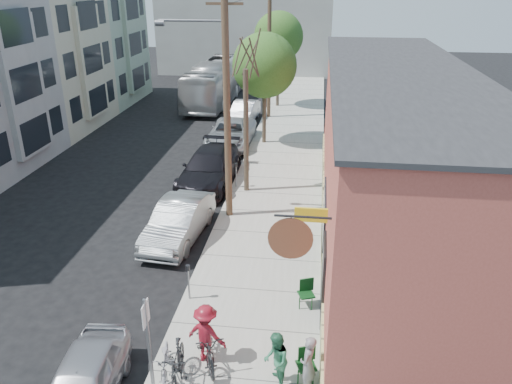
# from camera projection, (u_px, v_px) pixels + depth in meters

# --- Properties ---
(ground) EXTENTS (120.00, 120.00, 0.00)m
(ground) POSITION_uv_depth(u_px,v_px,m) (131.00, 284.00, 17.06)
(ground) COLOR black
(sidewalk) EXTENTS (4.50, 58.00, 0.15)m
(sidewalk) POSITION_uv_depth(u_px,v_px,m) (281.00, 172.00, 26.55)
(sidewalk) COLOR #A6A69A
(sidewalk) RESTS_ON ground
(cafe_building) EXTENTS (6.60, 20.20, 6.61)m
(cafe_building) POSITION_uv_depth(u_px,v_px,m) (392.00, 156.00, 19.25)
(cafe_building) COLOR #AF4D41
(cafe_building) RESTS_ON ground
(apartment_row) EXTENTS (6.30, 32.00, 9.00)m
(apartment_row) POSITION_uv_depth(u_px,v_px,m) (14.00, 72.00, 29.37)
(apartment_row) COLOR #92A68D
(apartment_row) RESTS_ON ground
(end_cap_building) EXTENTS (18.00, 8.00, 12.00)m
(end_cap_building) POSITION_uv_depth(u_px,v_px,m) (247.00, 13.00, 53.11)
(end_cap_building) COLOR #989893
(end_cap_building) RESTS_ON ground
(sign_post) EXTENTS (0.07, 0.45, 2.80)m
(sign_post) POSITION_uv_depth(u_px,v_px,m) (148.00, 339.00, 11.75)
(sign_post) COLOR slate
(sign_post) RESTS_ON sidewalk
(parking_meter_near) EXTENTS (0.14, 0.14, 1.24)m
(parking_meter_near) POSITION_uv_depth(u_px,v_px,m) (188.00, 276.00, 15.73)
(parking_meter_near) COLOR slate
(parking_meter_near) RESTS_ON sidewalk
(parking_meter_far) EXTENTS (0.14, 0.14, 1.24)m
(parking_meter_far) POSITION_uv_depth(u_px,v_px,m) (236.00, 171.00, 24.19)
(parking_meter_far) COLOR slate
(parking_meter_far) RESTS_ON sidewalk
(utility_pole_near) EXTENTS (3.57, 0.28, 10.00)m
(utility_pole_near) POSITION_uv_depth(u_px,v_px,m) (225.00, 94.00, 19.62)
(utility_pole_near) COLOR #503A28
(utility_pole_near) RESTS_ON sidewalk
(utility_pole_far) EXTENTS (1.80, 0.28, 10.00)m
(utility_pole_far) POSITION_uv_depth(u_px,v_px,m) (269.00, 44.00, 34.69)
(utility_pole_far) COLOR #503A28
(utility_pole_far) RESTS_ON sidewalk
(tree_bare) EXTENTS (0.24, 0.24, 5.78)m
(tree_bare) POSITION_uv_depth(u_px,v_px,m) (246.00, 132.00, 23.03)
(tree_bare) COLOR #44392C
(tree_bare) RESTS_ON sidewalk
(tree_leafy_mid) EXTENTS (3.81, 3.81, 6.61)m
(tree_leafy_mid) POSITION_uv_depth(u_px,v_px,m) (265.00, 66.00, 29.28)
(tree_leafy_mid) COLOR #44392C
(tree_leafy_mid) RESTS_ON sidewalk
(tree_leafy_far) EXTENTS (3.75, 3.75, 7.19)m
(tree_leafy_far) POSITION_uv_depth(u_px,v_px,m) (279.00, 37.00, 37.79)
(tree_leafy_far) COLOR #44392C
(tree_leafy_far) RESTS_ON sidewalk
(patio_chair_a) EXTENTS (0.65, 0.65, 0.88)m
(patio_chair_a) POSITION_uv_depth(u_px,v_px,m) (306.00, 294.00, 15.52)
(patio_chair_a) COLOR #103B17
(patio_chair_a) RESTS_ON sidewalk
(patio_chair_b) EXTENTS (0.64, 0.64, 0.88)m
(patio_chair_b) POSITION_uv_depth(u_px,v_px,m) (306.00, 365.00, 12.68)
(patio_chair_b) COLOR #103B17
(patio_chair_b) RESTS_ON sidewalk
(patron_grey) EXTENTS (0.52, 0.66, 1.58)m
(patron_grey) POSITION_uv_depth(u_px,v_px,m) (308.00, 364.00, 12.22)
(patron_grey) COLOR slate
(patron_grey) RESTS_ON sidewalk
(patron_green) EXTENTS (0.67, 0.82, 1.58)m
(patron_green) POSITION_uv_depth(u_px,v_px,m) (276.00, 361.00, 12.34)
(patron_green) COLOR #2B6D4B
(patron_green) RESTS_ON sidewalk
(cyclist) EXTENTS (1.25, 0.93, 1.72)m
(cyclist) POSITION_uv_depth(u_px,v_px,m) (206.00, 334.00, 13.16)
(cyclist) COLOR maroon
(cyclist) RESTS_ON sidewalk
(cyclist_bike) EXTENTS (1.46, 2.18, 1.08)m
(cyclist_bike) POSITION_uv_depth(u_px,v_px,m) (207.00, 343.00, 13.29)
(cyclist_bike) COLOR black
(cyclist_bike) RESTS_ON sidewalk
(parked_bike_a) EXTENTS (0.75, 1.96, 1.15)m
(parked_bike_a) POSITION_uv_depth(u_px,v_px,m) (177.00, 366.00, 12.46)
(parked_bike_a) COLOR black
(parked_bike_a) RESTS_ON sidewalk
(parked_bike_b) EXTENTS (0.93, 1.71, 0.85)m
(parked_bike_b) POSITION_uv_depth(u_px,v_px,m) (166.00, 361.00, 12.83)
(parked_bike_b) COLOR gray
(parked_bike_b) RESTS_ON sidewalk
(car_0) EXTENTS (1.90, 4.04, 1.33)m
(car_0) POSITION_uv_depth(u_px,v_px,m) (83.00, 384.00, 12.01)
(car_0) COLOR #ABACB3
(car_0) RESTS_ON ground
(car_1) EXTENTS (2.06, 4.87, 1.56)m
(car_1) POSITION_uv_depth(u_px,v_px,m) (179.00, 221.00, 19.70)
(car_1) COLOR #989D9F
(car_1) RESTS_ON ground
(car_2) EXTENTS (2.65, 5.99, 1.71)m
(car_2) POSITION_uv_depth(u_px,v_px,m) (209.00, 168.00, 24.96)
(car_2) COLOR black
(car_2) RESTS_ON ground
(car_3) EXTENTS (2.63, 5.64, 1.56)m
(car_3) POSITION_uv_depth(u_px,v_px,m) (231.00, 133.00, 30.68)
(car_3) COLOR #ADB1B5
(car_3) RESTS_ON ground
(car_4) EXTENTS (1.88, 4.53, 1.46)m
(car_4) POSITION_uv_depth(u_px,v_px,m) (244.00, 112.00, 35.73)
(car_4) COLOR #B1B1B9
(car_4) RESTS_ON ground
(bus) EXTENTS (3.10, 11.98, 3.32)m
(bus) POSITION_uv_depth(u_px,v_px,m) (215.00, 82.00, 40.85)
(bus) COLOR silver
(bus) RESTS_ON ground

